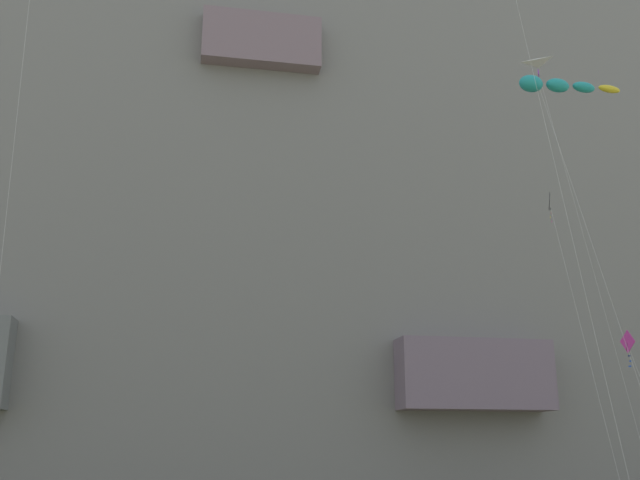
{
  "coord_description": "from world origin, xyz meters",
  "views": [
    {
      "loc": [
        -5.79,
        -9.85,
        3.6
      ],
      "look_at": [
        -0.07,
        20.88,
        12.78
      ],
      "focal_mm": 40.71,
      "sensor_mm": 36.0,
      "label": 1
    }
  ],
  "objects_px": {
    "kite_diamond_high_center": "(555,222)",
    "kite_windsock_mid_right": "(555,86)",
    "kite_delta_far_left": "(541,82)",
    "kite_diamond_low_center": "(631,350)"
  },
  "relations": [
    {
      "from": "kite_diamond_high_center",
      "to": "kite_windsock_mid_right",
      "type": "relative_size",
      "value": 0.8
    },
    {
      "from": "kite_windsock_mid_right",
      "to": "kite_delta_far_left",
      "type": "relative_size",
      "value": 0.78
    },
    {
      "from": "kite_windsock_mid_right",
      "to": "kite_delta_far_left",
      "type": "height_order",
      "value": "kite_delta_far_left"
    },
    {
      "from": "kite_diamond_low_center",
      "to": "kite_diamond_high_center",
      "type": "distance_m",
      "value": 9.38
    },
    {
      "from": "kite_diamond_low_center",
      "to": "kite_diamond_high_center",
      "type": "height_order",
      "value": "kite_diamond_high_center"
    },
    {
      "from": "kite_diamond_low_center",
      "to": "kite_windsock_mid_right",
      "type": "height_order",
      "value": "kite_windsock_mid_right"
    },
    {
      "from": "kite_delta_far_left",
      "to": "kite_windsock_mid_right",
      "type": "bearing_deg",
      "value": -115.75
    },
    {
      "from": "kite_diamond_low_center",
      "to": "kite_diamond_high_center",
      "type": "relative_size",
      "value": 0.52
    },
    {
      "from": "kite_diamond_low_center",
      "to": "kite_windsock_mid_right",
      "type": "distance_m",
      "value": 16.23
    },
    {
      "from": "kite_windsock_mid_right",
      "to": "kite_delta_far_left",
      "type": "distance_m",
      "value": 14.29
    }
  ]
}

